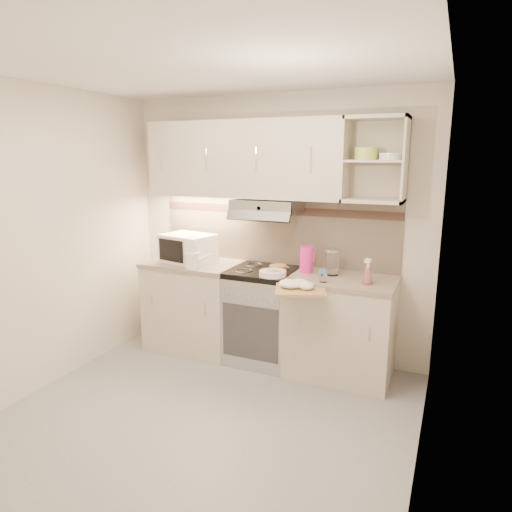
{
  "coord_description": "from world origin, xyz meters",
  "views": [
    {
      "loc": [
        1.6,
        -2.68,
        1.93
      ],
      "look_at": [
        -0.0,
        0.95,
        1.06
      ],
      "focal_mm": 32.0,
      "sensor_mm": 36.0,
      "label": 1
    }
  ],
  "objects_px": {
    "cutting_board": "(300,290)",
    "microwave": "(188,248)",
    "glass_jar": "(332,262)",
    "pink_pitcher": "(307,259)",
    "plate_stack": "(273,273)",
    "watering_can": "(193,259)",
    "spray_bottle": "(368,274)",
    "electric_range": "(263,315)"
  },
  "relations": [
    {
      "from": "glass_jar",
      "to": "spray_bottle",
      "type": "bearing_deg",
      "value": -25.68
    },
    {
      "from": "spray_bottle",
      "to": "cutting_board",
      "type": "xyz_separation_m",
      "value": [
        -0.48,
        -0.28,
        -0.12
      ]
    },
    {
      "from": "pink_pitcher",
      "to": "cutting_board",
      "type": "xyz_separation_m",
      "value": [
        0.1,
        -0.46,
        -0.15
      ]
    },
    {
      "from": "electric_range",
      "to": "watering_can",
      "type": "bearing_deg",
      "value": -160.7
    },
    {
      "from": "glass_jar",
      "to": "pink_pitcher",
      "type": "bearing_deg",
      "value": 177.81
    },
    {
      "from": "electric_range",
      "to": "pink_pitcher",
      "type": "bearing_deg",
      "value": 9.09
    },
    {
      "from": "electric_range",
      "to": "glass_jar",
      "type": "xyz_separation_m",
      "value": [
        0.64,
        0.06,
        0.57
      ]
    },
    {
      "from": "spray_bottle",
      "to": "pink_pitcher",
      "type": "bearing_deg",
      "value": 170.99
    },
    {
      "from": "pink_pitcher",
      "to": "cutting_board",
      "type": "relative_size",
      "value": 0.6
    },
    {
      "from": "plate_stack",
      "to": "watering_can",
      "type": "bearing_deg",
      "value": -177.36
    },
    {
      "from": "cutting_board",
      "to": "microwave",
      "type": "bearing_deg",
      "value": 144.39
    },
    {
      "from": "pink_pitcher",
      "to": "cutting_board",
      "type": "bearing_deg",
      "value": -88.78
    },
    {
      "from": "watering_can",
      "to": "electric_range",
      "type": "bearing_deg",
      "value": -5.22
    },
    {
      "from": "plate_stack",
      "to": "glass_jar",
      "type": "distance_m",
      "value": 0.53
    },
    {
      "from": "microwave",
      "to": "glass_jar",
      "type": "distance_m",
      "value": 1.44
    },
    {
      "from": "microwave",
      "to": "electric_range",
      "type": "bearing_deg",
      "value": 12.75
    },
    {
      "from": "pink_pitcher",
      "to": "glass_jar",
      "type": "distance_m",
      "value": 0.24
    },
    {
      "from": "watering_can",
      "to": "glass_jar",
      "type": "height_order",
      "value": "same"
    },
    {
      "from": "microwave",
      "to": "cutting_board",
      "type": "xyz_separation_m",
      "value": [
        1.3,
        -0.38,
        -0.17
      ]
    },
    {
      "from": "glass_jar",
      "to": "watering_can",
      "type": "bearing_deg",
      "value": -167.81
    },
    {
      "from": "watering_can",
      "to": "spray_bottle",
      "type": "xyz_separation_m",
      "value": [
        1.6,
        0.11,
        0.01
      ]
    },
    {
      "from": "pink_pitcher",
      "to": "cutting_board",
      "type": "distance_m",
      "value": 0.49
    },
    {
      "from": "spray_bottle",
      "to": "cutting_board",
      "type": "distance_m",
      "value": 0.57
    },
    {
      "from": "glass_jar",
      "to": "plate_stack",
      "type": "bearing_deg",
      "value": -153.33
    },
    {
      "from": "electric_range",
      "to": "microwave",
      "type": "xyz_separation_m",
      "value": [
        -0.8,
        -0.01,
        0.59
      ]
    },
    {
      "from": "microwave",
      "to": "watering_can",
      "type": "xyz_separation_m",
      "value": [
        0.18,
        -0.2,
        -0.05
      ]
    },
    {
      "from": "electric_range",
      "to": "pink_pitcher",
      "type": "relative_size",
      "value": 3.77
    },
    {
      "from": "pink_pitcher",
      "to": "spray_bottle",
      "type": "bearing_deg",
      "value": -27.47
    },
    {
      "from": "watering_can",
      "to": "cutting_board",
      "type": "distance_m",
      "value": 1.13
    },
    {
      "from": "electric_range",
      "to": "spray_bottle",
      "type": "distance_m",
      "value": 1.12
    },
    {
      "from": "electric_range",
      "to": "glass_jar",
      "type": "height_order",
      "value": "glass_jar"
    },
    {
      "from": "microwave",
      "to": "cutting_board",
      "type": "bearing_deg",
      "value": -4.46
    },
    {
      "from": "watering_can",
      "to": "plate_stack",
      "type": "xyz_separation_m",
      "value": [
        0.79,
        0.04,
        -0.06
      ]
    },
    {
      "from": "microwave",
      "to": "glass_jar",
      "type": "relative_size",
      "value": 2.37
    },
    {
      "from": "watering_can",
      "to": "spray_bottle",
      "type": "height_order",
      "value": "watering_can"
    },
    {
      "from": "microwave",
      "to": "glass_jar",
      "type": "height_order",
      "value": "microwave"
    },
    {
      "from": "glass_jar",
      "to": "cutting_board",
      "type": "distance_m",
      "value": 0.49
    },
    {
      "from": "microwave",
      "to": "pink_pitcher",
      "type": "bearing_deg",
      "value": 15.5
    },
    {
      "from": "glass_jar",
      "to": "cutting_board",
      "type": "bearing_deg",
      "value": -107.36
    },
    {
      "from": "watering_can",
      "to": "cutting_board",
      "type": "relative_size",
      "value": 0.66
    },
    {
      "from": "watering_can",
      "to": "plate_stack",
      "type": "relative_size",
      "value": 1.1
    },
    {
      "from": "watering_can",
      "to": "pink_pitcher",
      "type": "xyz_separation_m",
      "value": [
        1.02,
        0.28,
        0.04
      ]
    }
  ]
}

